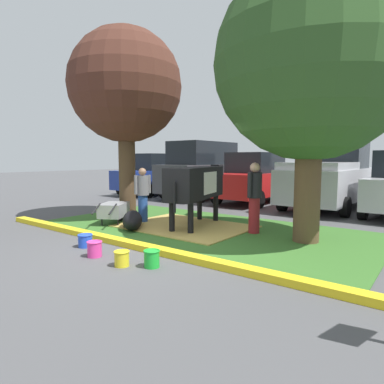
{
  "coord_description": "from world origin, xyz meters",
  "views": [
    {
      "loc": [
        4.64,
        -4.85,
        1.78
      ],
      "look_at": [
        -0.67,
        2.08,
        0.9
      ],
      "focal_mm": 31.11,
      "sensor_mm": 36.0,
      "label": 1
    }
  ],
  "objects_px": {
    "wheelbarrow": "(114,210)",
    "shade_tree_left": "(125,87)",
    "sedan_blue": "(156,175)",
    "person_visitor_near": "(143,194)",
    "bucket_green": "(152,258)",
    "bucket_blue": "(85,240)",
    "cow_holstein": "(197,183)",
    "bucket_pink": "(95,249)",
    "shade_tree_right": "(312,63)",
    "pickup_truck_maroon": "(330,177)",
    "suv_dark_grey": "(203,170)",
    "bucket_yellow": "(122,258)",
    "calf_lying": "(132,220)",
    "person_handler": "(254,196)",
    "sedan_red": "(255,178)"
  },
  "relations": [
    {
      "from": "shade_tree_left",
      "to": "suv_dark_grey",
      "type": "relative_size",
      "value": 1.18
    },
    {
      "from": "person_visitor_near",
      "to": "pickup_truck_maroon",
      "type": "distance_m",
      "value": 7.02
    },
    {
      "from": "person_visitor_near",
      "to": "bucket_yellow",
      "type": "xyz_separation_m",
      "value": [
        2.42,
        -2.84,
        -0.68
      ]
    },
    {
      "from": "shade_tree_right",
      "to": "sedan_blue",
      "type": "height_order",
      "value": "shade_tree_right"
    },
    {
      "from": "wheelbarrow",
      "to": "bucket_blue",
      "type": "bearing_deg",
      "value": -53.67
    },
    {
      "from": "bucket_blue",
      "to": "sedan_red",
      "type": "bearing_deg",
      "value": 93.03
    },
    {
      "from": "person_visitor_near",
      "to": "bucket_pink",
      "type": "distance_m",
      "value": 3.28
    },
    {
      "from": "shade_tree_right",
      "to": "bucket_green",
      "type": "height_order",
      "value": "shade_tree_right"
    },
    {
      "from": "person_visitor_near",
      "to": "sedan_blue",
      "type": "xyz_separation_m",
      "value": [
        -4.93,
        5.72,
        0.17
      ]
    },
    {
      "from": "person_handler",
      "to": "person_visitor_near",
      "type": "xyz_separation_m",
      "value": [
        -3.05,
        -0.66,
        -0.1
      ]
    },
    {
      "from": "shade_tree_right",
      "to": "wheelbarrow",
      "type": "xyz_separation_m",
      "value": [
        -4.79,
        -1.21,
        -3.32
      ]
    },
    {
      "from": "sedan_blue",
      "to": "bucket_yellow",
      "type": "bearing_deg",
      "value": -49.36
    },
    {
      "from": "shade_tree_left",
      "to": "calf_lying",
      "type": "relative_size",
      "value": 4.73
    },
    {
      "from": "sedan_blue",
      "to": "wheelbarrow",
      "type": "bearing_deg",
      "value": -54.9
    },
    {
      "from": "bucket_yellow",
      "to": "cow_holstein",
      "type": "bearing_deg",
      "value": 105.67
    },
    {
      "from": "wheelbarrow",
      "to": "bucket_yellow",
      "type": "height_order",
      "value": "wheelbarrow"
    },
    {
      "from": "sedan_blue",
      "to": "person_visitor_near",
      "type": "bearing_deg",
      "value": -49.22
    },
    {
      "from": "cow_holstein",
      "to": "person_visitor_near",
      "type": "height_order",
      "value": "cow_holstein"
    },
    {
      "from": "shade_tree_left",
      "to": "suv_dark_grey",
      "type": "height_order",
      "value": "shade_tree_left"
    },
    {
      "from": "shade_tree_left",
      "to": "sedan_blue",
      "type": "relative_size",
      "value": 1.23
    },
    {
      "from": "person_visitor_near",
      "to": "sedan_blue",
      "type": "height_order",
      "value": "sedan_blue"
    },
    {
      "from": "shade_tree_left",
      "to": "bucket_green",
      "type": "distance_m",
      "value": 5.88
    },
    {
      "from": "shade_tree_right",
      "to": "sedan_red",
      "type": "bearing_deg",
      "value": 126.19
    },
    {
      "from": "bucket_blue",
      "to": "pickup_truck_maroon",
      "type": "distance_m",
      "value": 9.06
    },
    {
      "from": "shade_tree_right",
      "to": "person_visitor_near",
      "type": "relative_size",
      "value": 3.76
    },
    {
      "from": "bucket_yellow",
      "to": "bucket_green",
      "type": "relative_size",
      "value": 0.93
    },
    {
      "from": "calf_lying",
      "to": "bucket_yellow",
      "type": "xyz_separation_m",
      "value": [
        2.0,
        -2.07,
        -0.1
      ]
    },
    {
      "from": "bucket_green",
      "to": "sedan_blue",
      "type": "distance_m",
      "value": 11.4
    },
    {
      "from": "calf_lying",
      "to": "sedan_blue",
      "type": "bearing_deg",
      "value": 129.48
    },
    {
      "from": "wheelbarrow",
      "to": "sedan_blue",
      "type": "distance_m",
      "value": 7.74
    },
    {
      "from": "shade_tree_left",
      "to": "bucket_blue",
      "type": "bearing_deg",
      "value": -57.15
    },
    {
      "from": "cow_holstein",
      "to": "calf_lying",
      "type": "height_order",
      "value": "cow_holstein"
    },
    {
      "from": "cow_holstein",
      "to": "pickup_truck_maroon",
      "type": "bearing_deg",
      "value": 72.19
    },
    {
      "from": "shade_tree_right",
      "to": "calf_lying",
      "type": "distance_m",
      "value": 5.39
    },
    {
      "from": "wheelbarrow",
      "to": "bucket_green",
      "type": "bearing_deg",
      "value": -30.61
    },
    {
      "from": "cow_holstein",
      "to": "wheelbarrow",
      "type": "relative_size",
      "value": 2.02
    },
    {
      "from": "bucket_yellow",
      "to": "sedan_blue",
      "type": "height_order",
      "value": "sedan_blue"
    },
    {
      "from": "bucket_pink",
      "to": "bucket_green",
      "type": "height_order",
      "value": "bucket_green"
    },
    {
      "from": "cow_holstein",
      "to": "bucket_pink",
      "type": "xyz_separation_m",
      "value": [
        0.14,
        -3.33,
        -0.99
      ]
    },
    {
      "from": "shade_tree_left",
      "to": "bucket_blue",
      "type": "distance_m",
      "value": 4.86
    },
    {
      "from": "wheelbarrow",
      "to": "suv_dark_grey",
      "type": "height_order",
      "value": "suv_dark_grey"
    },
    {
      "from": "bucket_blue",
      "to": "sedan_blue",
      "type": "height_order",
      "value": "sedan_blue"
    },
    {
      "from": "cow_holstein",
      "to": "suv_dark_grey",
      "type": "xyz_separation_m",
      "value": [
        -3.62,
        5.34,
        0.13
      ]
    },
    {
      "from": "shade_tree_right",
      "to": "sedan_red",
      "type": "height_order",
      "value": "shade_tree_right"
    },
    {
      "from": "wheelbarrow",
      "to": "shade_tree_left",
      "type": "bearing_deg",
      "value": 113.37
    },
    {
      "from": "bucket_green",
      "to": "wheelbarrow",
      "type": "bearing_deg",
      "value": 149.39
    },
    {
      "from": "person_handler",
      "to": "pickup_truck_maroon",
      "type": "relative_size",
      "value": 0.31
    },
    {
      "from": "shade_tree_right",
      "to": "bucket_blue",
      "type": "xyz_separation_m",
      "value": [
        -3.41,
        -3.1,
        -3.57
      ]
    },
    {
      "from": "shade_tree_left",
      "to": "bucket_blue",
      "type": "relative_size",
      "value": 18.27
    },
    {
      "from": "person_visitor_near",
      "to": "sedan_blue",
      "type": "distance_m",
      "value": 7.55
    }
  ]
}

